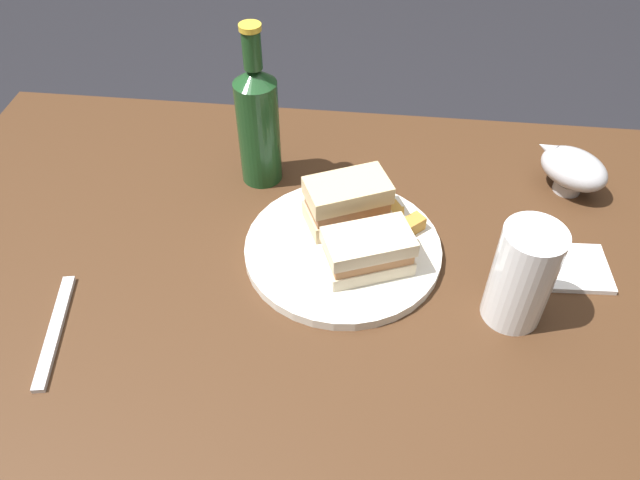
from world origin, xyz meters
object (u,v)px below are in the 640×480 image
(pint_glass, at_px, (521,280))
(cider_bottle, at_px, (258,122))
(sandwich_half_left, at_px, (368,251))
(gravy_boat, at_px, (573,168))
(napkin, at_px, (569,267))
(plate, at_px, (343,249))
(fork, at_px, (55,330))
(sandwich_half_right, at_px, (347,202))

(pint_glass, relative_size, cider_bottle, 0.56)
(sandwich_half_left, height_order, gravy_boat, sandwich_half_left)
(cider_bottle, relative_size, napkin, 2.40)
(plate, relative_size, fork, 1.58)
(sandwich_half_left, relative_size, sandwich_half_right, 0.99)
(sandwich_half_left, bearing_deg, plate, -45.54)
(plate, bearing_deg, sandwich_half_right, -90.94)
(pint_glass, distance_m, napkin, 0.14)
(plate, xyz_separation_m, sandwich_half_right, (-0.00, -0.05, 0.04))
(fork, bearing_deg, pint_glass, -91.40)
(pint_glass, bearing_deg, sandwich_half_right, -31.11)
(napkin, relative_size, fork, 0.61)
(cider_bottle, bearing_deg, fork, 58.42)
(sandwich_half_right, distance_m, napkin, 0.33)
(cider_bottle, bearing_deg, plate, 132.63)
(plate, relative_size, napkin, 2.58)
(sandwich_half_left, xyz_separation_m, cider_bottle, (0.18, -0.20, 0.06))
(sandwich_half_right, relative_size, fork, 0.75)
(gravy_boat, relative_size, fork, 0.73)
(sandwich_half_right, height_order, pint_glass, pint_glass)
(cider_bottle, height_order, fork, cider_bottle)
(plate, xyz_separation_m, cider_bottle, (0.15, -0.16, 0.10))
(sandwich_half_right, distance_m, gravy_boat, 0.37)
(sandwich_half_right, bearing_deg, gravy_boat, -159.58)
(pint_glass, xyz_separation_m, fork, (0.59, 0.10, -0.06))
(gravy_boat, relative_size, cider_bottle, 0.50)
(pint_glass, height_order, napkin, pint_glass)
(pint_glass, height_order, fork, pint_glass)
(pint_glass, relative_size, napkin, 1.35)
(napkin, bearing_deg, pint_glass, 44.10)
(plate, bearing_deg, fork, 27.13)
(pint_glass, bearing_deg, napkin, -135.90)
(sandwich_half_left, xyz_separation_m, pint_glass, (-0.19, 0.05, 0.02))
(sandwich_half_left, bearing_deg, sandwich_half_right, -68.24)
(pint_glass, bearing_deg, cider_bottle, -33.13)
(napkin, bearing_deg, plate, 0.34)
(cider_bottle, distance_m, napkin, 0.50)
(gravy_boat, height_order, cider_bottle, cider_bottle)
(sandwich_half_left, height_order, cider_bottle, cider_bottle)
(pint_glass, height_order, cider_bottle, cider_bottle)
(sandwich_half_right, relative_size, cider_bottle, 0.51)
(plate, relative_size, gravy_boat, 2.16)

